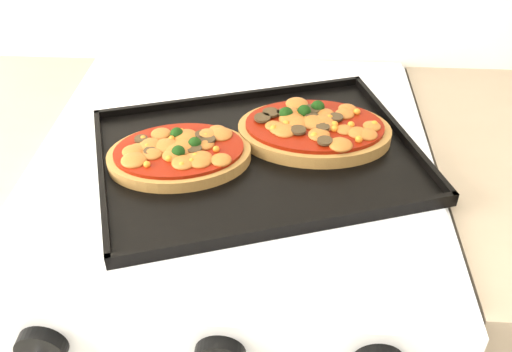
# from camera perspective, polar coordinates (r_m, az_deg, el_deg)

# --- Properties ---
(stove) EXTENTS (0.60, 0.60, 0.91)m
(stove) POSITION_cam_1_polar(r_m,az_deg,el_deg) (1.18, -1.70, -15.35)
(stove) COLOR silver
(stove) RESTS_ON floor
(control_panel) EXTENTS (0.60, 0.02, 0.09)m
(control_panel) POSITION_cam_1_polar(r_m,az_deg,el_deg) (0.68, -4.66, -16.18)
(control_panel) COLOR silver
(control_panel) RESTS_ON stove
(knob_left) EXTENTS (0.06, 0.02, 0.06)m
(knob_left) POSITION_cam_1_polar(r_m,az_deg,el_deg) (0.72, -20.64, -15.79)
(knob_left) COLOR black
(knob_left) RESTS_ON control_panel
(baking_tray) EXTENTS (0.53, 0.46, 0.02)m
(baking_tray) POSITION_cam_1_polar(r_m,az_deg,el_deg) (0.83, 0.21, 2.23)
(baking_tray) COLOR black
(baking_tray) RESTS_ON stove
(pizza_left) EXTENTS (0.23, 0.18, 0.03)m
(pizza_left) POSITION_cam_1_polar(r_m,az_deg,el_deg) (0.81, -7.68, 2.30)
(pizza_left) COLOR #A27A38
(pizza_left) RESTS_ON baking_tray
(pizza_right) EXTENTS (0.23, 0.16, 0.03)m
(pizza_right) POSITION_cam_1_polar(r_m,az_deg,el_deg) (0.86, 5.85, 4.71)
(pizza_right) COLOR #A27A38
(pizza_right) RESTS_ON baking_tray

